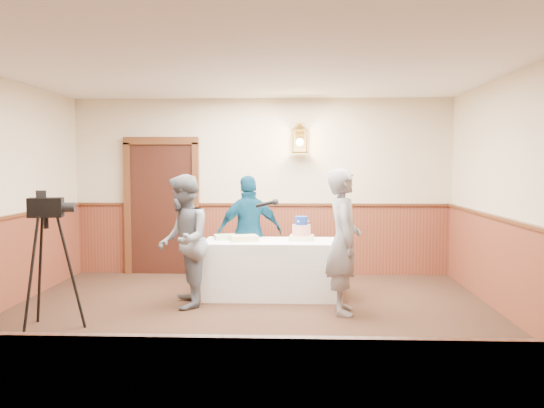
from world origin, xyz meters
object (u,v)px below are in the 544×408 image
at_px(interviewer, 183,241).
at_px(assistant_p, 250,233).
at_px(sheet_cake_green, 225,237).
at_px(baker, 343,241).
at_px(display_table, 273,269).
at_px(tiered_cake, 301,231).
at_px(sheet_cake_yellow, 244,238).
at_px(tv_camera_rig, 48,271).

bearing_deg(interviewer, assistant_p, 134.44).
height_order(sheet_cake_green, baker, baker).
relative_size(sheet_cake_green, interviewer, 0.17).
bearing_deg(baker, sheet_cake_green, 57.70).
relative_size(display_table, tiered_cake, 5.30).
bearing_deg(baker, sheet_cake_yellow, 56.87).
xyz_separation_m(display_table, sheet_cake_yellow, (-0.38, -0.04, 0.41)).
height_order(sheet_cake_green, tv_camera_rig, tv_camera_rig).
relative_size(display_table, sheet_cake_yellow, 5.09).
relative_size(display_table, interviewer, 1.10).
relative_size(baker, tv_camera_rig, 1.21).
xyz_separation_m(tiered_cake, interviewer, (-1.46, -0.68, -0.06)).
bearing_deg(assistant_p, display_table, 106.02).
bearing_deg(display_table, tiered_cake, 11.78).
relative_size(sheet_cake_green, tv_camera_rig, 0.20).
bearing_deg(display_table, baker, -43.03).
xyz_separation_m(baker, assistant_p, (-1.21, 1.25, -0.05)).
height_order(display_table, sheet_cake_green, sheet_cake_green).
distance_m(sheet_cake_yellow, sheet_cake_green, 0.30).
relative_size(sheet_cake_yellow, interviewer, 0.22).
xyz_separation_m(baker, tv_camera_rig, (-3.19, -0.81, -0.22)).
xyz_separation_m(interviewer, baker, (1.94, -0.21, 0.04)).
bearing_deg(interviewer, baker, 73.42).
bearing_deg(sheet_cake_yellow, tiered_cake, 9.00).
xyz_separation_m(display_table, sheet_cake_green, (-0.64, 0.09, 0.41)).
distance_m(sheet_cake_green, baker, 1.76).
xyz_separation_m(sheet_cake_yellow, interviewer, (-0.70, -0.56, 0.03)).
relative_size(interviewer, tv_camera_rig, 1.16).
relative_size(sheet_cake_yellow, baker, 0.21).
distance_m(display_table, assistant_p, 0.70).
height_order(sheet_cake_yellow, assistant_p, assistant_p).
bearing_deg(tv_camera_rig, baker, 2.09).
bearing_deg(sheet_cake_green, baker, -30.86).
distance_m(sheet_cake_green, tv_camera_rig, 2.41).
height_order(tiered_cake, baker, baker).
xyz_separation_m(sheet_cake_yellow, tv_camera_rig, (-1.95, -1.58, -0.15)).
height_order(interviewer, tv_camera_rig, interviewer).
xyz_separation_m(display_table, tv_camera_rig, (-2.33, -1.62, 0.26)).
height_order(tiered_cake, sheet_cake_yellow, tiered_cake).
bearing_deg(display_table, sheet_cake_yellow, -173.85).
relative_size(sheet_cake_green, baker, 0.16).
distance_m(display_table, sheet_cake_yellow, 0.56).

